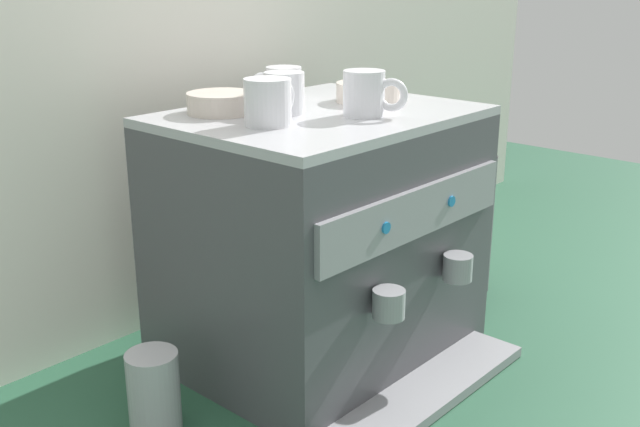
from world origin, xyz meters
name	(u,v)px	position (x,y,z in m)	size (l,w,h in m)	color
ground_plane	(320,347)	(0.00, 0.00, 0.00)	(4.00, 4.00, 0.00)	#28563D
tiled_backsplash_wall	(196,81)	(0.00, 0.36, 0.52)	(2.80, 0.03, 1.04)	silver
espresso_machine	(322,237)	(0.00, 0.00, 0.25)	(0.57, 0.55, 0.50)	#4C4C51
ceramic_cup_0	(282,93)	(-0.06, 0.04, 0.53)	(0.11, 0.08, 0.08)	white
ceramic_cup_1	(269,102)	(-0.15, -0.02, 0.54)	(0.12, 0.08, 0.08)	white
ceramic_cup_2	(282,84)	(0.04, 0.14, 0.53)	(0.11, 0.07, 0.07)	white
ceramic_cup_3	(366,93)	(0.02, -0.09, 0.54)	(0.08, 0.12, 0.08)	white
ceramic_bowl_0	(366,92)	(0.14, 0.00, 0.51)	(0.13, 0.13, 0.04)	beige
ceramic_bowl_1	(221,103)	(-0.14, 0.13, 0.51)	(0.13, 0.13, 0.04)	beige
coffee_grinder	(460,202)	(0.46, -0.04, 0.22)	(0.16, 0.16, 0.44)	#333338
milk_pitcher	(154,392)	(-0.41, 0.01, 0.07)	(0.09, 0.09, 0.15)	#B7B7BC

